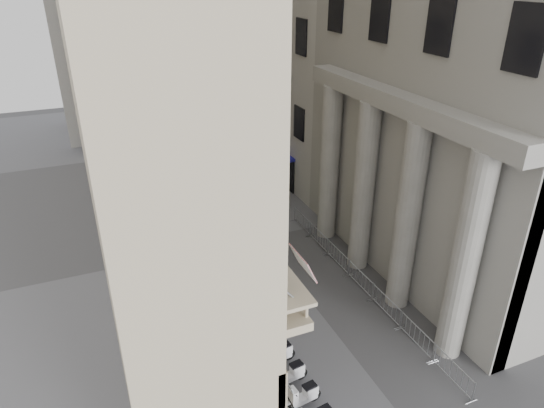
{
  "coord_description": "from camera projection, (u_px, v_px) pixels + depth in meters",
  "views": [
    {
      "loc": [
        -10.07,
        -6.98,
        16.28
      ],
      "look_at": [
        -0.87,
        15.18,
        4.5
      ],
      "focal_mm": 32.0,
      "sensor_mm": 36.0,
      "label": 1
    }
  ],
  "objects": [
    {
      "name": "scooter_6",
      "position": [
        250.0,
        314.0,
        25.24
      ],
      "size": [
        1.46,
        0.75,
        1.5
      ],
      "primitive_type": null,
      "rotation": [
        0.0,
        0.0,
        1.71
      ],
      "color": "white",
      "rests_on": "ground"
    },
    {
      "name": "scooter_8",
      "position": [
        234.0,
        287.0,
        27.35
      ],
      "size": [
        1.46,
        0.75,
        1.5
      ],
      "primitive_type": null,
      "rotation": [
        0.0,
        0.0,
        1.71
      ],
      "color": "white",
      "rests_on": "ground"
    },
    {
      "name": "barrier_0",
      "position": [
        451.0,
        382.0,
        21.12
      ],
      "size": [
        0.6,
        2.4,
        1.1
      ],
      "primitive_type": null,
      "color": "#9FA1A6",
      "rests_on": "ground"
    },
    {
      "name": "blue_awning",
      "position": [
        278.0,
        189.0,
        39.41
      ],
      "size": [
        1.6,
        3.0,
        3.0
      ],
      "primitive_type": null,
      "color": "navy",
      "rests_on": "ground"
    },
    {
      "name": "barrier_2",
      "position": [
        385.0,
        314.0,
        25.27
      ],
      "size": [
        0.6,
        2.4,
        1.1
      ],
      "primitive_type": null,
      "color": "#9FA1A6",
      "rests_on": "ground"
    },
    {
      "name": "barrier_3",
      "position": [
        360.0,
        287.0,
        27.34
      ],
      "size": [
        0.6,
        2.4,
        1.1
      ],
      "primitive_type": null,
      "color": "#9FA1A6",
      "rests_on": "ground"
    },
    {
      "name": "iron_fence",
      "position": [
        203.0,
        260.0,
        29.87
      ],
      "size": [
        0.3,
        28.0,
        1.4
      ],
      "primitive_type": null,
      "color": "black",
      "rests_on": "ground"
    },
    {
      "name": "barrier_4",
      "position": [
        338.0,
        265.0,
        29.41
      ],
      "size": [
        0.6,
        2.4,
        1.1
      ],
      "primitive_type": null,
      "color": "#9FA1A6",
      "rests_on": "ground"
    },
    {
      "name": "barrier_1",
      "position": [
        415.0,
        345.0,
        23.19
      ],
      "size": [
        0.6,
        2.4,
        1.1
      ],
      "primitive_type": null,
      "color": "#9FA1A6",
      "rests_on": "ground"
    },
    {
      "name": "barrier_6",
      "position": [
        302.0,
        228.0,
        33.56
      ],
      "size": [
        0.6,
        2.4,
        1.1
      ],
      "primitive_type": null,
      "color": "#9FA1A6",
      "rests_on": "ground"
    },
    {
      "name": "pedestrian_a",
      "position": [
        225.0,
        168.0,
        40.87
      ],
      "size": [
        0.77,
        0.55,
        1.97
      ],
      "primitive_type": "imported",
      "rotation": [
        0.0,
        0.0,
        3.03
      ],
      "color": "#0D1937",
      "rests_on": "ground"
    },
    {
      "name": "scooter_2",
      "position": [
        290.0,
        384.0,
        21.03
      ],
      "size": [
        1.46,
        0.75,
        1.5
      ],
      "primitive_type": null,
      "rotation": [
        0.0,
        0.0,
        1.71
      ],
      "color": "white",
      "rests_on": "ground"
    },
    {
      "name": "barrier_5",
      "position": [
        319.0,
        245.0,
        31.48
      ],
      "size": [
        0.6,
        2.4,
        1.1
      ],
      "primitive_type": null,
      "color": "#9FA1A6",
      "rests_on": "ground"
    },
    {
      "name": "scooter_4",
      "position": [
        268.0,
        346.0,
        23.14
      ],
      "size": [
        1.46,
        0.75,
        1.5
      ],
      "primitive_type": null,
      "rotation": [
        0.0,
        0.0,
        1.71
      ],
      "color": "white",
      "rests_on": "ground"
    },
    {
      "name": "scooter_12",
      "position": [
        209.0,
        244.0,
        31.57
      ],
      "size": [
        1.46,
        0.75,
        1.5
      ],
      "primitive_type": null,
      "rotation": [
        0.0,
        0.0,
        1.71
      ],
      "color": "white",
      "rests_on": "ground"
    },
    {
      "name": "scooter_3",
      "position": [
        279.0,
        364.0,
        22.08
      ],
      "size": [
        1.46,
        0.75,
        1.5
      ],
      "primitive_type": null,
      "rotation": [
        0.0,
        0.0,
        1.71
      ],
      "color": "white",
      "rests_on": "ground"
    },
    {
      "name": "scooter_1",
      "position": [
        303.0,
        406.0,
        19.97
      ],
      "size": [
        1.46,
        0.75,
        1.5
      ],
      "primitive_type": null,
      "rotation": [
        0.0,
        0.0,
        1.71
      ],
      "color": "white",
      "rests_on": "ground"
    },
    {
      "name": "scooter_7",
      "position": [
        242.0,
        300.0,
        26.3
      ],
      "size": [
        1.46,
        0.75,
        1.5
      ],
      "primitive_type": null,
      "rotation": [
        0.0,
        0.0,
        1.71
      ],
      "color": "white",
      "rests_on": "ground"
    },
    {
      "name": "info_kiosk",
      "position": [
        214.0,
        240.0,
        30.52
      ],
      "size": [
        0.26,
        0.76,
        1.59
      ],
      "rotation": [
        0.0,
        0.0,
        -0.02
      ],
      "color": "black",
      "rests_on": "ground"
    },
    {
      "name": "scooter_11",
      "position": [
        215.0,
        254.0,
        30.51
      ],
      "size": [
        1.46,
        0.75,
        1.5
      ],
      "primitive_type": null,
      "rotation": [
        0.0,
        0.0,
        1.71
      ],
      "color": "white",
      "rests_on": "ground"
    },
    {
      "name": "street_lamp",
      "position": [
        170.0,
        130.0,
        35.43
      ],
      "size": [
        2.76,
        1.41,
        9.15
      ],
      "rotation": [
        0.0,
        0.0,
        -0.43
      ],
      "color": "#96999E",
      "rests_on": "ground"
    },
    {
      "name": "scooter_5",
      "position": [
        258.0,
        329.0,
        24.19
      ],
      "size": [
        1.46,
        0.75,
        1.5
      ],
      "primitive_type": null,
      "rotation": [
        0.0,
        0.0,
        1.71
      ],
      "color": "white",
      "rests_on": "ground"
    },
    {
      "name": "pedestrian_b",
      "position": [
        249.0,
        185.0,
        38.23
      ],
      "size": [
        0.84,
        0.68,
        1.6
      ],
      "primitive_type": "imported",
      "rotation": [
        0.0,
        0.0,
        3.04
      ],
      "color": "black",
      "rests_on": "ground"
    },
    {
      "name": "scooter_9",
      "position": [
        227.0,
        275.0,
        28.41
      ],
      "size": [
        1.46,
        0.75,
        1.5
      ],
      "primitive_type": null,
      "rotation": [
        0.0,
        0.0,
        1.71
      ],
      "color": "white",
      "rests_on": "ground"
    },
    {
      "name": "scooter_10",
      "position": [
        221.0,
        264.0,
        29.46
      ],
      "size": [
        1.46,
        0.75,
        1.5
      ],
      "primitive_type": null,
      "rotation": [
        0.0,
        0.0,
        1.71
      ],
      "color": "white",
      "rests_on": "ground"
    },
    {
      "name": "security_tent",
      "position": [
        199.0,
        166.0,
        37.3
      ],
      "size": [
        3.63,
        3.63,
        2.95
      ],
      "color": "white",
      "rests_on": "ground"
    },
    {
      "name": "pedestrian_c",
      "position": [
        225.0,
        177.0,
        39.15
      ],
      "size": [
        0.96,
        0.62,
        1.96
      ],
      "primitive_type": "imported",
      "rotation": [
        0.0,
        0.0,
        3.14
      ],
      "color": "black",
      "rests_on": "ground"
    }
  ]
}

